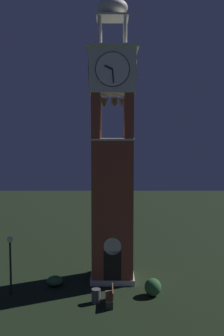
{
  "coord_description": "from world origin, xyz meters",
  "views": [
    {
      "loc": [
        -0.03,
        -25.77,
        9.66
      ],
      "look_at": [
        0.0,
        0.0,
        7.36
      ],
      "focal_mm": 42.73,
      "sensor_mm": 36.0,
      "label": 1
    }
  ],
  "objects_px": {
    "trash_bin": "(96,296)",
    "lamp_post": "(10,254)",
    "park_bench": "(110,296)",
    "clock_tower": "(112,164)"
  },
  "relations": [
    {
      "from": "trash_bin",
      "to": "lamp_post",
      "type": "bearing_deg",
      "value": 167.08
    },
    {
      "from": "lamp_post",
      "to": "trash_bin",
      "type": "height_order",
      "value": "lamp_post"
    },
    {
      "from": "trash_bin",
      "to": "park_bench",
      "type": "bearing_deg",
      "value": -13.75
    },
    {
      "from": "clock_tower",
      "to": "park_bench",
      "type": "bearing_deg",
      "value": -91.58
    },
    {
      "from": "clock_tower",
      "to": "park_bench",
      "type": "height_order",
      "value": "clock_tower"
    },
    {
      "from": "park_bench",
      "to": "lamp_post",
      "type": "relative_size",
      "value": 0.45
    },
    {
      "from": "trash_bin",
      "to": "clock_tower",
      "type": "bearing_deg",
      "value": 76.27
    },
    {
      "from": "park_bench",
      "to": "clock_tower",
      "type": "bearing_deg",
      "value": 88.42
    },
    {
      "from": "clock_tower",
      "to": "lamp_post",
      "type": "height_order",
      "value": "clock_tower"
    },
    {
      "from": "lamp_post",
      "to": "clock_tower",
      "type": "bearing_deg",
      "value": 23.56
    }
  ]
}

